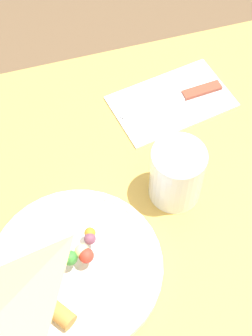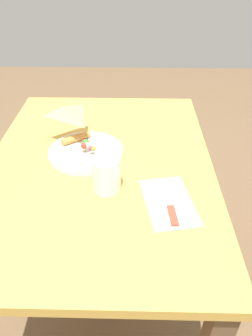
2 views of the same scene
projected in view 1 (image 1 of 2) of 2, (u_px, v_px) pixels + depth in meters
dining_table at (105, 261)px, 0.87m from camera, size 1.01×0.72×0.72m
plate_pizza at (76, 266)px, 0.73m from camera, size 0.25×0.25×0.05m
milk_glass at (176, 175)px, 0.77m from camera, size 0.08×0.08×0.10m
napkin_folded at (171, 102)px, 0.91m from camera, size 0.23×0.16×0.00m
butter_knife at (177, 98)px, 0.91m from camera, size 0.19×0.04×0.01m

